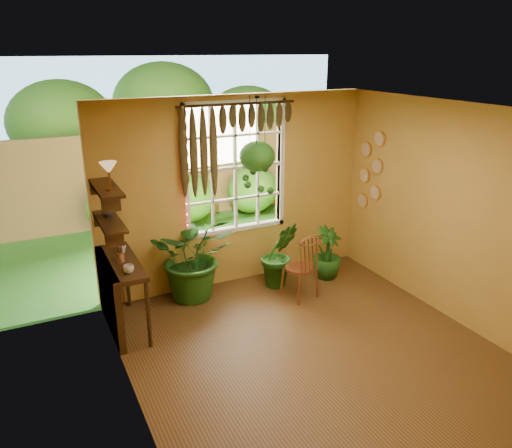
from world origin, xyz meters
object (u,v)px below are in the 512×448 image
at_px(windsor_chair, 301,276).
at_px(potted_plant_left, 194,255).
at_px(counter_ledge, 114,289).
at_px(hanging_basket, 257,158).
at_px(potted_plant_mid, 279,254).

xyz_separation_m(windsor_chair, potted_plant_left, (-1.31, 0.65, 0.31)).
bearing_deg(potted_plant_left, counter_ledge, -161.21).
height_order(counter_ledge, hanging_basket, hanging_basket).
height_order(counter_ledge, potted_plant_left, potted_plant_left).
distance_m(windsor_chair, potted_plant_left, 1.49).
bearing_deg(windsor_chair, potted_plant_mid, 89.22).
bearing_deg(counter_ledge, hanging_basket, 9.70).
relative_size(potted_plant_mid, hanging_basket, 0.73).
bearing_deg(hanging_basket, counter_ledge, -170.30).
distance_m(windsor_chair, potted_plant_mid, 0.49).
bearing_deg(hanging_basket, potted_plant_left, 177.71).
bearing_deg(windsor_chair, counter_ledge, 161.43).
height_order(potted_plant_left, hanging_basket, hanging_basket).
bearing_deg(windsor_chair, potted_plant_left, 140.88).
distance_m(counter_ledge, windsor_chair, 2.49).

